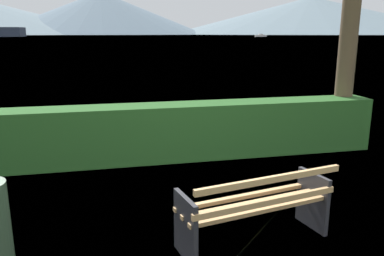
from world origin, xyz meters
TOP-DOWN VIEW (x-y plane):
  - ground_plane at (0.00, 0.00)m, footprint 1400.00×1400.00m
  - water_surface at (0.00, 306.00)m, footprint 620.00×620.00m
  - park_bench at (0.01, -0.06)m, footprint 1.78×0.89m
  - hedge_row at (0.00, 3.09)m, footprint 7.04×0.66m
  - sailboat_mid at (89.35, 214.98)m, footprint 6.83×2.22m
  - distant_hills at (71.52, 579.49)m, footprint 929.84×445.51m

SIDE VIEW (x-z plane):
  - ground_plane at x=0.00m, z-range 0.00..0.00m
  - water_surface at x=0.00m, z-range 0.00..0.00m
  - park_bench at x=0.01m, z-range -0.01..0.86m
  - hedge_row at x=0.00m, z-range 0.00..1.01m
  - sailboat_mid at x=89.35m, z-range -0.21..1.46m
  - distant_hills at x=71.52m, z-range -1.46..56.83m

